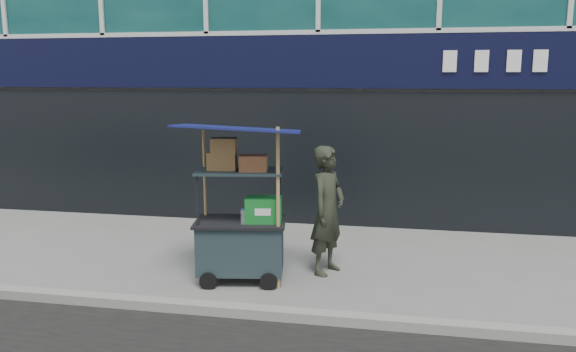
# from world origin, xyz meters

# --- Properties ---
(ground) EXTENTS (80.00, 80.00, 0.00)m
(ground) POSITION_xyz_m (0.00, 0.00, 0.00)
(ground) COLOR slate
(ground) RESTS_ON ground
(curb) EXTENTS (80.00, 0.18, 0.12)m
(curb) POSITION_xyz_m (0.00, -0.20, 0.06)
(curb) COLOR gray
(curb) RESTS_ON ground
(vendor_cart) EXTENTS (1.71, 1.33, 2.10)m
(vendor_cart) POSITION_xyz_m (-0.57, 0.89, 0.74)
(vendor_cart) COLOR #1B2C2F
(vendor_cart) RESTS_ON ground
(vendor_man) EXTENTS (0.63, 0.75, 1.75)m
(vendor_man) POSITION_xyz_m (0.49, 1.41, 0.87)
(vendor_man) COLOR #262A1F
(vendor_man) RESTS_ON ground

